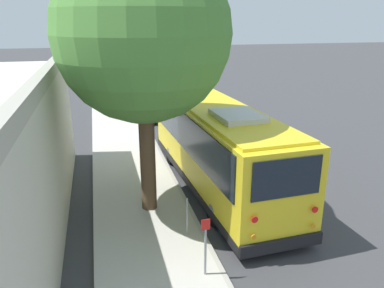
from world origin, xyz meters
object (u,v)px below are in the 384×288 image
(parked_sedan_tan, at_px, (145,92))
(street_tree, at_px, (142,21))
(parked_sedan_white, at_px, (137,81))
(sign_post_near, at_px, (205,247))
(parked_sedan_blue, at_px, (129,71))
(sign_post_far, at_px, (187,217))
(fire_hydrant, at_px, (141,125))
(shuttle_bus, at_px, (217,143))
(parked_sedan_silver, at_px, (157,108))

(parked_sedan_tan, xyz_separation_m, street_tree, (-18.79, 2.37, 5.57))
(parked_sedan_white, relative_size, street_tree, 0.48)
(parked_sedan_white, bearing_deg, parked_sedan_tan, 178.84)
(sign_post_near, bearing_deg, parked_sedan_blue, -2.37)
(sign_post_far, height_order, fire_hydrant, sign_post_far)
(shuttle_bus, distance_m, parked_sedan_white, 23.07)
(parked_sedan_white, bearing_deg, sign_post_far, 175.02)
(parked_sedan_tan, xyz_separation_m, sign_post_near, (-22.78, 1.53, 0.36))
(parked_sedan_blue, distance_m, sign_post_near, 35.46)
(shuttle_bus, height_order, parked_sedan_tan, shuttle_bus)
(shuttle_bus, xyz_separation_m, parked_sedan_white, (23.04, 0.51, -1.18))
(shuttle_bus, xyz_separation_m, street_tree, (-1.20, 2.82, 4.36))
(parked_sedan_silver, bearing_deg, street_tree, 171.33)
(shuttle_bus, relative_size, parked_sedan_silver, 2.39)
(parked_sedan_blue, bearing_deg, street_tree, 175.74)
(parked_sedan_silver, distance_m, parked_sedan_blue, 19.01)
(fire_hydrant, bearing_deg, parked_sedan_tan, -8.78)
(sign_post_near, relative_size, fire_hydrant, 1.91)
(parked_sedan_blue, relative_size, fire_hydrant, 5.21)
(parked_sedan_blue, distance_m, sign_post_far, 33.57)
(fire_hydrant, bearing_deg, street_tree, 174.62)
(parked_sedan_silver, distance_m, sign_post_far, 14.61)
(shuttle_bus, bearing_deg, parked_sedan_blue, -1.83)
(sign_post_near, bearing_deg, street_tree, 11.87)
(parked_sedan_silver, height_order, fire_hydrant, parked_sedan_silver)
(parked_sedan_silver, xyz_separation_m, sign_post_near, (-16.42, 1.49, 0.33))
(sign_post_far, bearing_deg, sign_post_near, 180.00)
(shuttle_bus, height_order, street_tree, street_tree)
(parked_sedan_silver, bearing_deg, shuttle_bus, -175.56)
(sign_post_near, xyz_separation_m, fire_hydrant, (12.88, 0.00, -0.39))
(parked_sedan_tan, height_order, fire_hydrant, parked_sedan_tan)
(parked_sedan_tan, relative_size, fire_hydrant, 5.33)
(parked_sedan_blue, distance_m, fire_hydrant, 22.59)
(parked_sedan_silver, height_order, street_tree, street_tree)
(shuttle_bus, relative_size, parked_sedan_white, 2.32)
(parked_sedan_tan, height_order, sign_post_far, sign_post_far)
(shuttle_bus, relative_size, street_tree, 1.11)
(sign_post_far, bearing_deg, street_tree, 21.73)
(parked_sedan_silver, distance_m, parked_sedan_tan, 6.36)
(parked_sedan_blue, bearing_deg, parked_sedan_white, 179.94)
(street_tree, distance_m, fire_hydrant, 10.54)
(shuttle_bus, distance_m, parked_sedan_silver, 11.30)
(parked_sedan_tan, relative_size, street_tree, 0.48)
(street_tree, relative_size, sign_post_near, 5.87)
(parked_sedan_silver, relative_size, fire_hydrant, 5.23)
(parked_sedan_white, xyz_separation_m, street_tree, (-24.23, 2.31, 5.54))
(shuttle_bus, bearing_deg, sign_post_far, 146.26)
(street_tree, xyz_separation_m, sign_post_far, (-2.10, -0.84, -5.42))
(parked_sedan_tan, relative_size, parked_sedan_blue, 1.02)
(street_tree, bearing_deg, fire_hydrant, -5.38)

